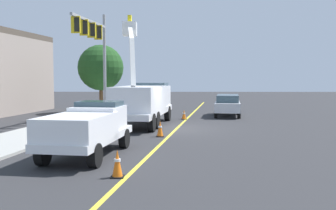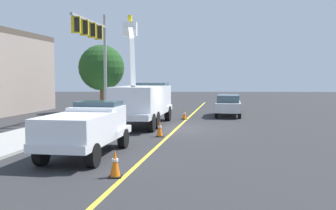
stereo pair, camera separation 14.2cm
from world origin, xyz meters
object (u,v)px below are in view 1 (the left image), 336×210
object	(u,v)px
traffic_cone_mid_rear	(184,115)
utility_bucket_truck	(143,100)
passing_minivan	(228,104)
traffic_cone_mid_front	(160,129)
traffic_signal_mast	(95,43)
traffic_cone_leading	(117,164)
service_pickup_truck	(87,128)

from	to	relation	value
traffic_cone_mid_rear	utility_bucket_truck	bearing A→B (deg)	142.06
utility_bucket_truck	traffic_cone_mid_rear	world-z (taller)	utility_bucket_truck
passing_minivan	traffic_cone_mid_front	world-z (taller)	passing_minivan
traffic_signal_mast	traffic_cone_leading	bearing A→B (deg)	-166.25
passing_minivan	traffic_cone_mid_rear	distance (m)	4.28
traffic_cone_leading	traffic_signal_mast	bearing A→B (deg)	13.75
utility_bucket_truck	traffic_cone_mid_front	bearing A→B (deg)	-165.68
traffic_cone_leading	traffic_cone_mid_front	xyz separation A→B (m)	(8.14, -1.04, -0.02)
service_pickup_truck	traffic_cone_mid_rear	size ratio (longest dim) A/B	8.37
utility_bucket_truck	traffic_cone_mid_front	world-z (taller)	utility_bucket_truck
traffic_cone_leading	traffic_cone_mid_front	bearing A→B (deg)	-7.27
passing_minivan	traffic_cone_mid_rear	xyz separation A→B (m)	(-2.35, 3.52, -0.63)
service_pickup_truck	traffic_cone_mid_front	size ratio (longest dim) A/B	6.97
traffic_signal_mast	traffic_cone_mid_rear	bearing A→B (deg)	-74.39
utility_bucket_truck	service_pickup_truck	bearing A→B (deg)	171.81
passing_minivan	traffic_cone_leading	xyz separation A→B (m)	(-18.85, 6.04, -0.54)
service_pickup_truck	traffic_cone_leading	xyz separation A→B (m)	(-3.19, -1.62, -0.69)
service_pickup_truck	traffic_cone_mid_front	world-z (taller)	service_pickup_truck
traffic_cone_mid_rear	traffic_signal_mast	distance (m)	8.14
utility_bucket_truck	traffic_cone_leading	size ratio (longest dim) A/B	9.75
utility_bucket_truck	traffic_cone_mid_rear	size ratio (longest dim) A/B	12.13
utility_bucket_truck	passing_minivan	distance (m)	8.57
service_pickup_truck	traffic_cone_leading	world-z (taller)	service_pickup_truck
traffic_cone_leading	traffic_signal_mast	distance (m)	16.02
passing_minivan	traffic_signal_mast	bearing A→B (deg)	112.83
passing_minivan	traffic_cone_leading	bearing A→B (deg)	162.25
service_pickup_truck	traffic_signal_mast	world-z (taller)	traffic_signal_mast
traffic_cone_leading	traffic_signal_mast	world-z (taller)	traffic_signal_mast
service_pickup_truck	traffic_signal_mast	xyz separation A→B (m)	(11.60, 2.00, 4.30)
traffic_signal_mast	utility_bucket_truck	bearing A→B (deg)	-117.48
traffic_cone_mid_rear	traffic_cone_mid_front	bearing A→B (deg)	169.98
traffic_signal_mast	service_pickup_truck	bearing A→B (deg)	-170.22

